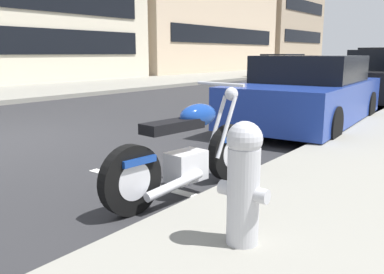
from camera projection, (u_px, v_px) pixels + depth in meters
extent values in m
cube|color=gray|center=(159.00, 81.00, 20.05)|extent=(120.00, 5.00, 0.14)
cube|color=silver|center=(159.00, 187.00, 4.41)|extent=(0.12, 2.20, 0.01)
cylinder|color=black|center=(229.00, 152.00, 4.62)|extent=(0.65, 0.18, 0.64)
cylinder|color=silver|center=(229.00, 152.00, 4.62)|extent=(0.36, 0.16, 0.35)
cylinder|color=black|center=(131.00, 180.00, 3.60)|extent=(0.65, 0.18, 0.64)
cylinder|color=silver|center=(131.00, 180.00, 3.60)|extent=(0.36, 0.16, 0.35)
cube|color=silver|center=(186.00, 166.00, 4.12)|extent=(0.42, 0.30, 0.30)
cube|color=black|center=(173.00, 126.00, 3.90)|extent=(0.70, 0.29, 0.10)
ellipsoid|color=navy|center=(198.00, 115.00, 4.14)|extent=(0.50, 0.29, 0.24)
cube|color=navy|center=(135.00, 160.00, 3.61)|extent=(0.38, 0.22, 0.06)
cube|color=navy|center=(228.00, 137.00, 4.57)|extent=(0.33, 0.19, 0.06)
cylinder|color=silver|center=(216.00, 126.00, 4.50)|extent=(0.34, 0.08, 0.65)
cylinder|color=silver|center=(226.00, 127.00, 4.40)|extent=(0.34, 0.08, 0.65)
cylinder|color=silver|center=(220.00, 84.00, 4.33)|extent=(0.10, 0.62, 0.04)
sphere|color=silver|center=(231.00, 94.00, 4.50)|extent=(0.15, 0.15, 0.15)
cylinder|color=silver|center=(175.00, 185.00, 3.83)|extent=(0.71, 0.16, 0.16)
cube|color=navy|center=(307.00, 100.00, 7.95)|extent=(4.44, 2.13, 0.72)
cube|color=black|center=(311.00, 69.00, 7.90)|extent=(2.17, 1.84, 0.50)
cylinder|color=black|center=(291.00, 101.00, 9.62)|extent=(0.63, 0.26, 0.62)
cylinder|color=black|center=(368.00, 106.00, 8.69)|extent=(0.63, 0.26, 0.62)
cylinder|color=black|center=(234.00, 117.00, 7.28)|extent=(0.63, 0.26, 0.62)
cylinder|color=black|center=(331.00, 126.00, 6.36)|extent=(0.63, 0.26, 0.62)
cylinder|color=black|center=(373.00, 87.00, 13.57)|extent=(0.63, 0.25, 0.62)
cylinder|color=black|center=(340.00, 94.00, 11.35)|extent=(0.63, 0.25, 0.62)
cylinder|color=black|center=(381.00, 83.00, 15.58)|extent=(0.63, 0.25, 0.62)
cube|color=black|center=(380.00, 61.00, 36.97)|extent=(2.25, 5.09, 0.90)
cube|color=black|center=(381.00, 52.00, 36.81)|extent=(2.04, 3.69, 0.73)
cylinder|color=black|center=(358.00, 65.00, 37.50)|extent=(0.31, 0.78, 0.76)
cylinder|color=black|center=(364.00, 64.00, 38.76)|extent=(0.31, 0.78, 0.76)
cube|color=beige|center=(282.00, 69.00, 23.66)|extent=(4.59, 2.09, 0.74)
cube|color=black|center=(282.00, 58.00, 23.58)|extent=(2.34, 1.80, 0.47)
cylinder|color=black|center=(282.00, 74.00, 22.08)|extent=(0.63, 0.26, 0.62)
cylinder|color=black|center=(256.00, 73.00, 23.13)|extent=(0.63, 0.26, 0.62)
cylinder|color=black|center=(306.00, 72.00, 24.28)|extent=(0.63, 0.26, 0.62)
cylinder|color=black|center=(281.00, 71.00, 25.33)|extent=(0.63, 0.26, 0.62)
cylinder|color=#B7B7BC|center=(243.00, 196.00, 2.74)|extent=(0.22, 0.22, 0.67)
sphere|color=#B7B7BC|center=(245.00, 139.00, 2.67)|extent=(0.24, 0.24, 0.24)
cylinder|color=#B7B7BC|center=(226.00, 188.00, 2.82)|extent=(0.10, 0.08, 0.10)
cylinder|color=#B7B7BC|center=(262.00, 196.00, 2.66)|extent=(0.10, 0.08, 0.10)
cube|color=black|center=(44.00, 41.00, 17.33)|extent=(10.93, 0.06, 1.10)
cube|color=black|center=(228.00, 36.00, 28.74)|extent=(12.66, 0.06, 1.10)
cube|color=black|center=(304.00, 37.00, 39.46)|extent=(8.78, 0.06, 1.10)
cube|color=black|center=(306.00, 7.00, 38.90)|extent=(8.78, 0.06, 1.10)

